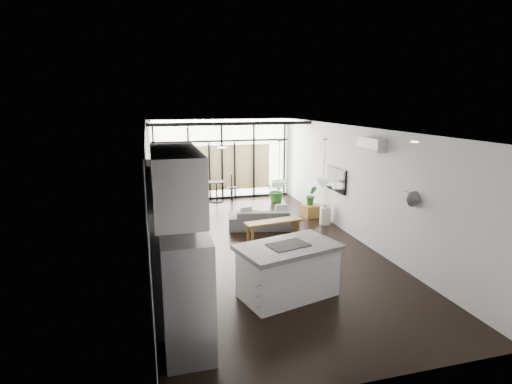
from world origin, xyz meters
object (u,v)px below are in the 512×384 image
console_bench (274,230)px  pouf (252,217)px  tv (336,180)px  fridge (188,298)px  sofa (262,216)px  island (288,271)px  milk_can (325,214)px

console_bench → pouf: bearing=90.5°
console_bench → tv: 2.35m
fridge → pouf: bearing=67.4°
fridge → tv: 6.64m
pouf → tv: bearing=-17.4°
sofa → tv: bearing=-175.2°
island → tv: tv is taller
sofa → tv: size_ratio=1.66×
fridge → tv: fridge is taller
island → pouf: size_ratio=3.41×
fridge → milk_can: fridge is taller
console_bench → pouf: 1.38m
console_bench → tv: (1.99, 0.67, 1.06)m
island → sofa: 3.88m
fridge → sofa: bearing=63.9°
console_bench → fridge: bearing=-129.9°
tv → console_bench: bearing=-161.5°
console_bench → tv: tv is taller
island → fridge: size_ratio=1.04×
milk_can → tv: 1.03m
island → pouf: (0.44, 4.29, -0.27)m
pouf → milk_can: size_ratio=0.84×
island → tv: bearing=38.5°
console_bench → milk_can: 1.96m
sofa → console_bench: bearing=103.5°
sofa → island: bearing=92.1°
sofa → tv: tv is taller
fridge → sofa: fridge is taller
console_bench → island: bearing=-111.5°
fridge → tv: bearing=47.0°
milk_can → tv: tv is taller
milk_can → island: bearing=-123.2°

